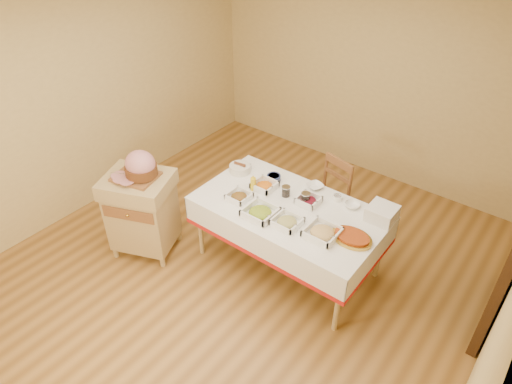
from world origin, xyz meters
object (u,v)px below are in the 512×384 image
at_px(mustard_bottle, 253,183).
at_px(plate_stack, 382,213).
at_px(dining_table, 289,220).
at_px(butcher_cart, 142,210).
at_px(preserve_jar_left, 286,192).
at_px(dining_chair, 327,199).
at_px(brass_platter, 352,237).
at_px(bread_basket, 240,168).
at_px(ham_on_board, 140,167).
at_px(preserve_jar_right, 306,198).

distance_m(mustard_bottle, plate_stack, 1.28).
bearing_deg(dining_table, butcher_cart, -151.69).
bearing_deg(plate_stack, preserve_jar_left, -165.27).
bearing_deg(preserve_jar_left, dining_chair, 72.60).
bearing_deg(dining_table, brass_platter, -4.32).
relative_size(butcher_cart, brass_platter, 2.47).
height_order(dining_table, plate_stack, plate_stack).
bearing_deg(preserve_jar_left, bread_basket, 174.72).
xyz_separation_m(dining_table, bread_basket, (-0.77, 0.19, 0.20)).
relative_size(butcher_cart, ham_on_board, 2.10).
relative_size(dining_chair, plate_stack, 3.68).
xyz_separation_m(dining_table, dining_chair, (0.04, 0.68, -0.12)).
distance_m(ham_on_board, preserve_jar_right, 1.64).
relative_size(butcher_cart, bread_basket, 4.12).
relative_size(ham_on_board, bread_basket, 1.97).
height_order(ham_on_board, mustard_bottle, ham_on_board).
bearing_deg(brass_platter, ham_on_board, -162.33).
bearing_deg(butcher_cart, ham_on_board, 38.06).
distance_m(plate_stack, brass_platter, 0.43).
distance_m(butcher_cart, bread_basket, 1.11).
xyz_separation_m(ham_on_board, mustard_bottle, (0.85, 0.70, -0.21)).
xyz_separation_m(plate_stack, brass_platter, (-0.08, -0.42, -0.05)).
relative_size(ham_on_board, preserve_jar_left, 4.00).
distance_m(mustard_bottle, brass_platter, 1.15).
height_order(dining_chair, brass_platter, dining_chair).
xyz_separation_m(butcher_cart, mustard_bottle, (0.90, 0.73, 0.31)).
height_order(preserve_jar_left, plate_stack, plate_stack).
distance_m(mustard_bottle, bread_basket, 0.37).
height_order(bread_basket, brass_platter, bread_basket).
bearing_deg(ham_on_board, bread_basket, 58.63).
height_order(preserve_jar_right, bread_basket, preserve_jar_right).
distance_m(preserve_jar_right, mustard_bottle, 0.55).
distance_m(dining_chair, preserve_jar_right, 0.63).
bearing_deg(brass_platter, butcher_cart, -161.80).
bearing_deg(brass_platter, preserve_jar_left, 167.75).
height_order(preserve_jar_right, brass_platter, preserve_jar_right).
relative_size(butcher_cart, preserve_jar_right, 8.01).
xyz_separation_m(dining_table, brass_platter, (0.70, -0.05, 0.18)).
xyz_separation_m(butcher_cart, bread_basket, (0.58, 0.91, 0.27)).
bearing_deg(dining_chair, dining_table, -93.63).
xyz_separation_m(butcher_cart, plate_stack, (2.13, 1.09, 0.30)).
height_order(preserve_jar_left, preserve_jar_right, preserve_jar_right).
relative_size(dining_chair, brass_platter, 2.47).
bearing_deg(preserve_jar_left, plate_stack, 14.73).
bearing_deg(brass_platter, plate_stack, 78.99).
distance_m(dining_table, preserve_jar_right, 0.27).
relative_size(mustard_bottle, plate_stack, 0.70).
relative_size(dining_table, plate_stack, 7.22).
distance_m(dining_table, ham_on_board, 1.54).
bearing_deg(plate_stack, bread_basket, -173.35).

